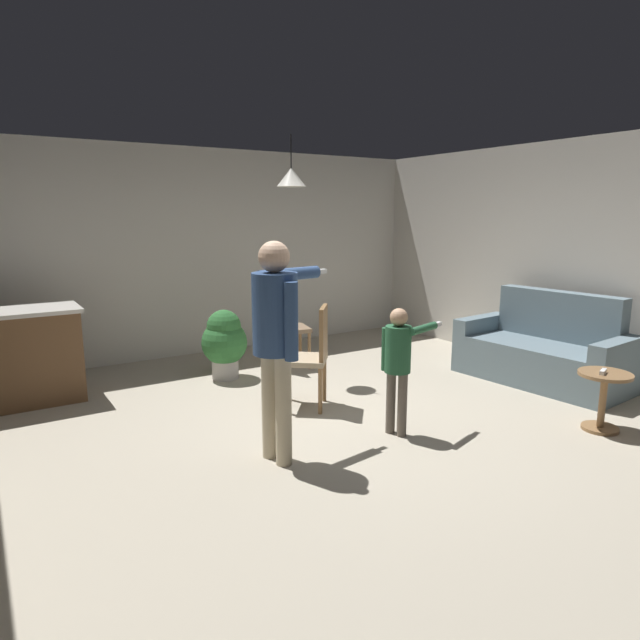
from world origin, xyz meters
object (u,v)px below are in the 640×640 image
(person_adult, at_px, (277,328))
(dining_chair_by_counter, at_px, (312,353))
(person_child, at_px, (398,357))
(spare_remote_on_table, at_px, (603,372))
(side_table_by_couch, at_px, (603,394))
(potted_plant_corner, at_px, (224,341))
(kitchen_counter, at_px, (13,357))
(dining_chair_near_wall, at_px, (285,324))
(couch_floral, at_px, (544,352))

(person_adult, bearing_deg, dining_chair_by_counter, 127.92)
(person_child, xyz_separation_m, spare_remote_on_table, (1.51, -0.90, -0.14))
(person_child, relative_size, dining_chair_by_counter, 1.10)
(side_table_by_couch, bearing_deg, spare_remote_on_table, -172.93)
(person_child, height_order, potted_plant_corner, person_child)
(kitchen_counter, height_order, person_adult, person_adult)
(person_adult, distance_m, spare_remote_on_table, 2.84)
(potted_plant_corner, bearing_deg, dining_chair_near_wall, 2.91)
(couch_floral, xyz_separation_m, person_child, (-2.38, -0.28, 0.35))
(dining_chair_near_wall, bearing_deg, couch_floral, 58.89)
(couch_floral, distance_m, spare_remote_on_table, 1.48)
(couch_floral, height_order, spare_remote_on_table, couch_floral)
(couch_floral, relative_size, dining_chair_near_wall, 1.87)
(spare_remote_on_table, bearing_deg, dining_chair_near_wall, 112.07)
(couch_floral, height_order, dining_chair_by_counter, same)
(dining_chair_by_counter, bearing_deg, person_child, -125.38)
(dining_chair_near_wall, bearing_deg, side_table_by_couch, 35.23)
(person_child, height_order, dining_chair_by_counter, person_child)
(side_table_by_couch, relative_size, dining_chair_near_wall, 0.52)
(person_child, bearing_deg, couch_floral, 80.30)
(kitchen_counter, xyz_separation_m, dining_chair_near_wall, (2.89, -0.25, 0.07))
(dining_chair_by_counter, distance_m, potted_plant_corner, 1.39)
(spare_remote_on_table, bearing_deg, potted_plant_corner, 123.52)
(dining_chair_near_wall, distance_m, spare_remote_on_table, 3.50)
(side_table_by_couch, xyz_separation_m, person_child, (-1.56, 0.89, 0.36))
(dining_chair_near_wall, xyz_separation_m, potted_plant_corner, (-0.81, -0.04, -0.11))
(kitchen_counter, xyz_separation_m, side_table_by_couch, (4.26, -3.49, -0.15))
(side_table_by_couch, height_order, dining_chair_by_counter, dining_chair_by_counter)
(person_child, distance_m, dining_chair_by_counter, 1.01)
(side_table_by_couch, distance_m, potted_plant_corner, 3.86)
(dining_chair_near_wall, bearing_deg, person_adult, -17.58)
(dining_chair_near_wall, height_order, potted_plant_corner, dining_chair_near_wall)
(dining_chair_by_counter, relative_size, potted_plant_corner, 1.25)
(kitchen_counter, relative_size, potted_plant_corner, 1.58)
(couch_floral, height_order, person_child, person_child)
(side_table_by_couch, distance_m, person_adult, 2.92)
(side_table_by_couch, distance_m, dining_chair_by_counter, 2.61)
(person_adult, height_order, person_child, person_adult)
(couch_floral, distance_m, dining_chair_near_wall, 3.00)
(dining_chair_near_wall, relative_size, potted_plant_corner, 1.25)
(person_child, bearing_deg, potted_plant_corner, 178.19)
(dining_chair_by_counter, xyz_separation_m, dining_chair_near_wall, (0.47, 1.39, 0.00))
(dining_chair_near_wall, distance_m, potted_plant_corner, 0.81)
(dining_chair_by_counter, bearing_deg, side_table_by_couch, -96.16)
(side_table_by_couch, bearing_deg, dining_chair_near_wall, 112.86)
(couch_floral, relative_size, person_child, 1.70)
(couch_floral, xyz_separation_m, dining_chair_by_counter, (-2.64, 0.68, 0.21))
(side_table_by_couch, relative_size, person_adult, 0.31)
(side_table_by_couch, height_order, dining_chair_near_wall, dining_chair_near_wall)
(kitchen_counter, relative_size, side_table_by_couch, 2.42)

